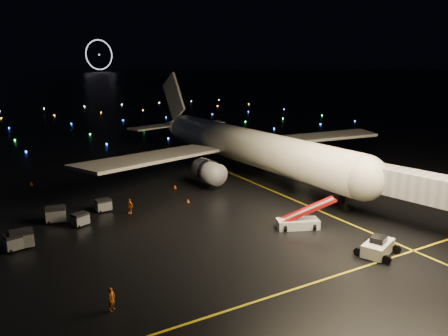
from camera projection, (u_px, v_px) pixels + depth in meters
The scene contains 19 objects.
ground at pixel (11, 88), 298.69m from camera, with size 2000.00×2000.00×0.00m, color black.
lane_centre at pixel (268, 189), 64.76m from camera, with size 0.25×80.00×0.02m, color yellow.
lane_cross at pixel (277, 295), 35.49m from camera, with size 60.00×0.25×0.02m, color yellow.
airliner at pixel (235, 124), 73.37m from camera, with size 57.09×54.23×16.17m, color beige, non-canonical shape.
pushback_tug at pixel (378, 246), 42.71m from camera, with size 3.92×2.05×1.86m, color silver.
belt_loader at pixel (298, 214), 49.26m from camera, with size 6.93×1.89×3.36m, color silver, non-canonical shape.
crew_a at pixel (112, 299), 33.11m from camera, with size 0.69×0.45×1.89m, color orange.
crew_c at pixel (130, 206), 54.19m from camera, with size 1.11×0.46×1.90m, color orange.
safety_cone_0 at pixel (188, 201), 58.61m from camera, with size 0.42×0.42×0.48m, color #EF4B08.
safety_cone_1 at pixel (198, 177), 70.57m from camera, with size 0.40×0.40×0.46m, color #EF4B08.
safety_cone_2 at pixel (175, 187), 65.19m from camera, with size 0.42×0.42×0.48m, color #EF4B08.
safety_cone_3 at pixel (31, 183), 66.78m from camera, with size 0.49×0.49×0.56m, color #EF4B08.
ferris_wheel at pixel (99, 56), 728.18m from camera, with size 50.00×4.00×52.00m, color black, non-canonical shape.
taxiway_lights at pixel (65, 121), 135.45m from camera, with size 164.00×92.00×0.36m, color black, non-canonical shape.
baggage_cart_0 at pixel (103, 205), 55.04m from camera, with size 1.83×1.28×1.56m, color gray.
baggage_cart_1 at pixel (80, 219), 50.23m from camera, with size 1.78×1.25×1.51m, color gray.
baggage_cart_2 at pixel (56, 215), 51.29m from camera, with size 2.22×1.55×1.88m, color gray.
baggage_cart_3 at pixel (16, 242), 43.79m from camera, with size 1.98×1.39×1.68m, color gray.
baggage_cart_4 at pixel (22, 239), 44.22m from camera, with size 2.20×1.54×1.87m, color gray.
Camera 1 is at (-24.69, -35.57, 18.54)m, focal length 35.00 mm.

